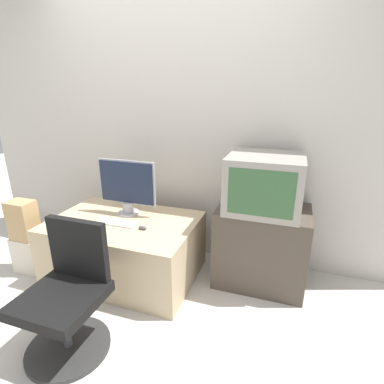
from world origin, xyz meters
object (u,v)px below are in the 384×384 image
object	(u,v)px
main_monitor	(127,187)
office_chair	(68,299)
keyboard	(117,223)
mouse	(143,228)
crt_tv	(264,183)
cardboard_box_lower	(30,254)

from	to	relation	value
main_monitor	office_chair	world-z (taller)	main_monitor
keyboard	mouse	distance (m)	0.25
main_monitor	crt_tv	world-z (taller)	crt_tv
keyboard	office_chair	world-z (taller)	office_chair
office_chair	cardboard_box_lower	size ratio (longest dim) A/B	2.46
crt_tv	cardboard_box_lower	xyz separation A→B (m)	(-1.97, -0.51, -0.72)
main_monitor	cardboard_box_lower	xyz separation A→B (m)	(-0.82, -0.39, -0.61)
mouse	crt_tv	bearing A→B (deg)	22.17
mouse	cardboard_box_lower	size ratio (longest dim) A/B	0.21
main_monitor	crt_tv	xyz separation A→B (m)	(1.15, 0.12, 0.12)
main_monitor	office_chair	size ratio (longest dim) A/B	0.65
crt_tv	cardboard_box_lower	world-z (taller)	crt_tv
crt_tv	keyboard	bearing A→B (deg)	-163.72
crt_tv	cardboard_box_lower	bearing A→B (deg)	-165.55
mouse	crt_tv	xyz separation A→B (m)	(0.89, 0.36, 0.36)
keyboard	mouse	bearing A→B (deg)	-6.48
keyboard	office_chair	distance (m)	0.76
keyboard	office_chair	bearing A→B (deg)	-82.88
keyboard	cardboard_box_lower	world-z (taller)	keyboard
mouse	crt_tv	size ratio (longest dim) A/B	0.12
main_monitor	cardboard_box_lower	size ratio (longest dim) A/B	1.59
main_monitor	office_chair	xyz separation A→B (m)	(0.10, -0.95, -0.42)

